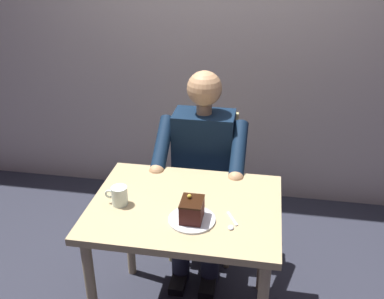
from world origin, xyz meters
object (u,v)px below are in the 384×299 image
object	(u,v)px
seated_person	(201,170)
coffee_cup	(119,195)
chair	(205,176)
cake_slice	(192,210)
dessert_spoon	(231,223)
dining_table	(185,222)

from	to	relation	value
seated_person	coffee_cup	xyz separation A→B (m)	(0.31, 0.58, 0.15)
chair	coffee_cup	xyz separation A→B (m)	(0.31, 0.75, 0.29)
cake_slice	dessert_spoon	distance (m)	0.19
seated_person	cake_slice	size ratio (longest dim) A/B	9.81
cake_slice	dessert_spoon	bearing A→B (deg)	-178.97
seated_person	dessert_spoon	xyz separation A→B (m)	(-0.24, 0.65, 0.10)
dessert_spoon	coffee_cup	bearing A→B (deg)	-7.21
dining_table	dessert_spoon	xyz separation A→B (m)	(-0.24, 0.12, 0.11)
chair	dessert_spoon	size ratio (longest dim) A/B	6.57
dining_table	coffee_cup	distance (m)	0.35
dining_table	chair	size ratio (longest dim) A/B	1.01
chair	dessert_spoon	distance (m)	0.89
dining_table	dessert_spoon	bearing A→B (deg)	152.74
chair	cake_slice	world-z (taller)	chair
seated_person	cake_slice	distance (m)	0.67
dining_table	seated_person	distance (m)	0.53
cake_slice	dining_table	bearing A→B (deg)	-66.17
coffee_cup	dessert_spoon	xyz separation A→B (m)	(-0.55, 0.07, -0.05)
cake_slice	seated_person	bearing A→B (deg)	-85.15
chair	cake_slice	xyz separation A→B (m)	(-0.06, 0.83, 0.30)
dining_table	coffee_cup	size ratio (longest dim) A/B	8.15
cake_slice	coffee_cup	size ratio (longest dim) A/B	1.12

